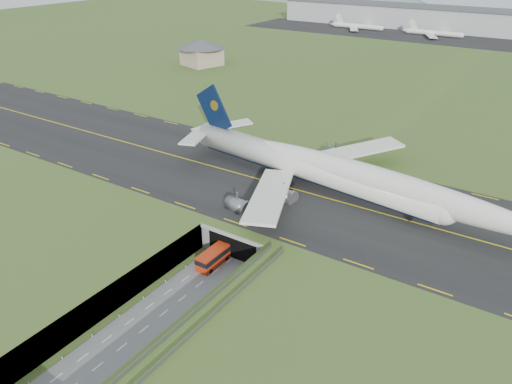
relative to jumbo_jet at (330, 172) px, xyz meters
The scene contains 10 objects.
ground 38.53m from the jumbo_jet, 103.13° to the right, with size 900.00×900.00×0.00m, color #3D5522.
airfield_deck 37.74m from the jumbo_jet, 103.13° to the right, with size 800.00×800.00×6.00m, color gray.
trench_road 45.56m from the jumbo_jet, 100.92° to the right, with size 12.00×75.00×0.20m, color slate.
taxiway 10.36m from the jumbo_jet, 161.44° to the right, with size 800.00×44.00×0.18m, color black.
tunnel_portal 22.39m from the jumbo_jet, 113.63° to the right, with size 17.00×22.30×6.00m.
guideway 55.33m from the jumbo_jet, 87.24° to the right, with size 3.00×53.00×7.05m.
jumbo_jet is the anchor object (origin of this frame).
shuttle_tram 34.91m from the jumbo_jet, 107.80° to the right, with size 3.15×8.10×3.29m.
service_building 146.00m from the jumbo_jet, 140.69° to the left, with size 28.50×28.50×12.47m.
cargo_terminal 263.76m from the jumbo_jet, 91.84° to the left, with size 320.00×67.00×15.60m.
Camera 1 is at (52.16, -62.39, 59.38)m, focal length 35.00 mm.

